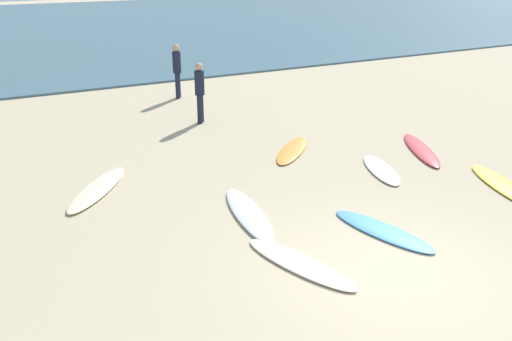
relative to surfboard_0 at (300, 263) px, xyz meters
The scene contains 12 objects.
ground_plane 1.51m from the surfboard_0, 37.99° to the right, with size 120.00×120.00×0.00m, color #C6B28E.
ocean_water 33.79m from the surfboard_0, 87.98° to the left, with size 120.00×40.00×0.08m, color #426675.
surfboard_0 is the anchor object (origin of this frame).
surfboard_1 5.43m from the surfboard_0, 59.71° to the left, with size 0.55×2.21×0.07m, color orange.
surfboard_2 5.58m from the surfboard_0, ahead, with size 0.58×2.45×0.07m, color yellow.
surfboard_3 5.00m from the surfboard_0, 115.68° to the left, with size 0.58×2.49×0.09m, color beige.
surfboard_4 1.97m from the surfboard_0, 87.17° to the left, with size 0.54×2.46×0.08m, color silver.
surfboard_5 1.92m from the surfboard_0, ahead, with size 0.58×2.12×0.06m, color #4493DB.
surfboard_6 6.45m from the surfboard_0, 29.49° to the left, with size 0.49×2.56×0.09m, color #DF444E.
surfboard_7 4.64m from the surfboard_0, 34.06° to the left, with size 0.55×1.94×0.07m, color white.
beachgoer_near 8.36m from the surfboard_0, 78.26° to the left, with size 0.39×0.39×1.76m.
beachgoer_far 11.52m from the surfboard_0, 79.14° to the left, with size 0.38×0.38×1.83m.
Camera 1 is at (-5.36, -5.43, 4.63)m, focal length 38.38 mm.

